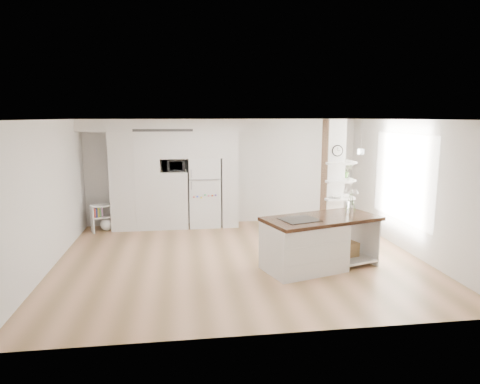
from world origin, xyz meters
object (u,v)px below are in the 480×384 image
object	(u,v)px
refrigerator	(204,192)
floor_plant_a	(335,235)
kitchen_island	(310,243)
bookshelf	(104,219)

from	to	relation	value
refrigerator	floor_plant_a	distance (m)	3.49
kitchen_island	floor_plant_a	world-z (taller)	kitchen_island
refrigerator	bookshelf	bearing A→B (deg)	-175.94
kitchen_island	bookshelf	size ratio (longest dim) A/B	3.53
bookshelf	floor_plant_a	bearing A→B (deg)	-44.23
bookshelf	refrigerator	bearing A→B (deg)	-18.99
refrigerator	floor_plant_a	xyz separation A→B (m)	(2.67, -2.16, -0.62)
refrigerator	bookshelf	xyz separation A→B (m)	(-2.45, -0.17, -0.59)
refrigerator	bookshelf	size ratio (longest dim) A/B	2.67
refrigerator	floor_plant_a	bearing A→B (deg)	-38.94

